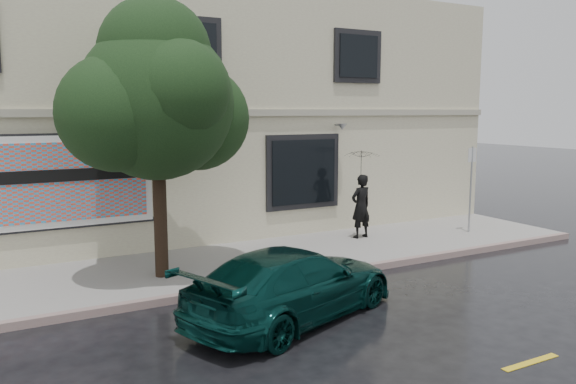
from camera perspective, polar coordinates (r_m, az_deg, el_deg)
name	(u,v)px	position (r m, az deg, el deg)	size (l,w,h in m)	color
ground	(286,313)	(10.45, -0.25, -12.18)	(90.00, 90.00, 0.00)	black
sidewalk	(220,266)	(13.25, -6.94, -7.46)	(20.00, 3.50, 0.15)	gray
curb	(251,286)	(11.70, -3.76, -9.55)	(20.00, 0.18, 0.16)	gray
building	(150,116)	(18.23, -13.80, 7.55)	(20.00, 8.12, 7.00)	beige
billboard	(59,182)	(13.73, -22.24, 0.96)	(4.30, 0.16, 2.20)	white
car	(293,284)	(9.99, 0.52, -9.29)	(1.93, 4.38, 1.27)	#072D29
pedestrian	(361,206)	(15.64, 7.42, -1.44)	(0.64, 0.42, 1.77)	black
umbrella	(362,161)	(15.48, 7.50, 3.18)	(1.03, 1.03, 0.76)	black
street_tree	(157,103)	(11.92, -13.21, 8.76)	(3.19, 3.19, 5.26)	black
sign_pole	(471,181)	(16.96, 18.09, 1.08)	(0.31, 0.05, 2.49)	#93969B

